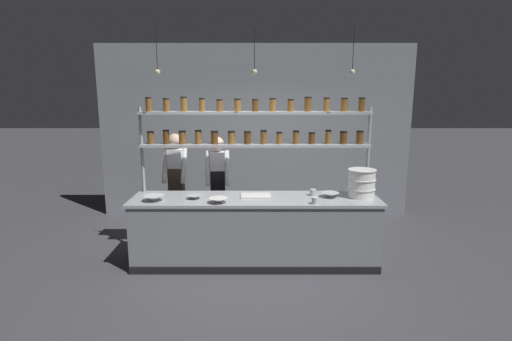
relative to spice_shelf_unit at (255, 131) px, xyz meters
name	(u,v)px	position (x,y,z in m)	size (l,w,h in m)	color
ground_plane	(255,262)	(-0.01, -0.33, -1.78)	(40.00, 40.00, 0.00)	#3D3D42
back_wall	(255,132)	(-0.01, 1.89, -0.21)	(5.70, 0.12, 3.14)	gray
prep_counter	(255,231)	(-0.01, -0.33, -1.32)	(3.30, 0.76, 0.92)	gray
spice_shelf_unit	(255,131)	(0.00, 0.00, 0.00)	(3.19, 0.28, 2.24)	#999BA0
chef_left	(176,180)	(-1.22, 0.50, -0.81)	(0.38, 0.31, 1.69)	black
chef_center	(217,182)	(-0.58, 0.47, -0.84)	(0.37, 0.30, 1.64)	black
container_stack	(361,183)	(1.41, -0.30, -0.67)	(0.37, 0.37, 0.38)	white
cutting_board	(255,196)	(0.00, -0.28, -0.85)	(0.40, 0.26, 0.02)	silver
prep_bowl_near_left	(194,197)	(-0.81, -0.39, -0.84)	(0.19, 0.19, 0.05)	#B2B7BC
prep_bowl_center_front	(330,195)	(1.00, -0.31, -0.83)	(0.24, 0.24, 0.07)	#B2B7BC
prep_bowl_center_back	(153,198)	(-1.32, -0.49, -0.83)	(0.27, 0.27, 0.07)	silver
prep_bowl_near_right	(218,201)	(-0.47, -0.58, -0.83)	(0.24, 0.24, 0.07)	silver
serving_cup_front	(312,192)	(0.78, -0.22, -0.82)	(0.09, 0.09, 0.09)	#B2B7BC
serving_cup_by_board	(314,201)	(0.74, -0.63, -0.82)	(0.08, 0.08, 0.09)	#B2B7BC
pendant_light_row	(254,70)	(-0.01, -0.33, 0.79)	(2.52, 0.07, 0.58)	black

